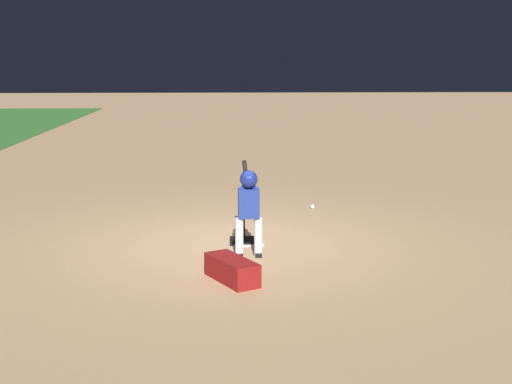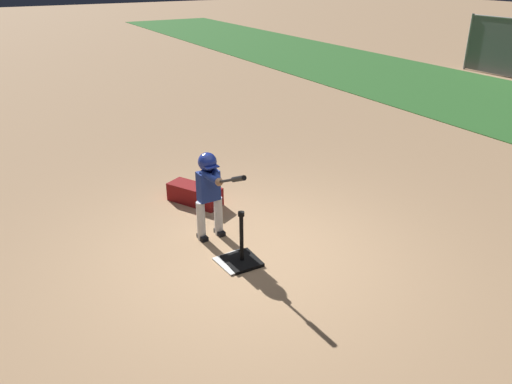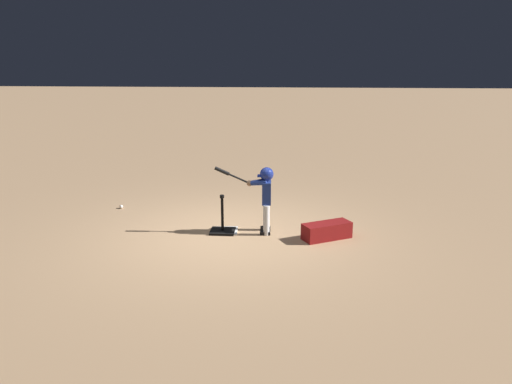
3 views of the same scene
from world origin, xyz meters
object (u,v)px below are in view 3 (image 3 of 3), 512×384
at_px(baseball, 121,207).
at_px(batting_tee, 223,227).
at_px(batter_child, 265,191).
at_px(equipment_bag, 327,231).

bearing_deg(baseball, batting_tee, 150.83).
bearing_deg(batting_tee, baseball, -29.17).
bearing_deg(batter_child, baseball, -21.97).
distance_m(batting_tee, equipment_bag, 1.83).
bearing_deg(equipment_bag, batting_tee, -34.16).
height_order(batter_child, baseball, batter_child).
bearing_deg(batting_tee, batter_child, -175.71).
relative_size(batter_child, baseball, 16.10).
bearing_deg(batting_tee, equipment_bag, 174.48).
xyz_separation_m(batter_child, baseball, (3.03, -1.22, -0.71)).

